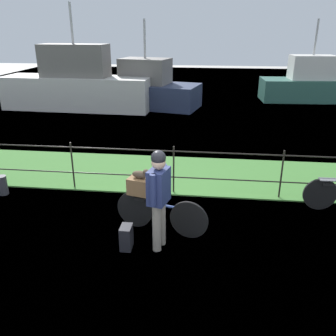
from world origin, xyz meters
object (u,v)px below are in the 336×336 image
terrier_dog (141,174)px  moored_boat_mid (309,84)px  mooring_bollard (3,185)px  moored_boat_near (77,86)px  moored_boat_far (146,89)px  cyclist_person (159,192)px  backpack_on_paving (126,237)px  wooden_crate (140,186)px  bicycle_main (160,213)px

terrier_dog → moored_boat_mid: size_ratio=0.07×
mooring_bollard → moored_boat_mid: (9.12, 11.75, 0.57)m
moored_boat_near → moored_boat_far: size_ratio=1.28×
cyclist_person → moored_boat_near: 11.37m
cyclist_person → moored_boat_far: moored_boat_far is taller
backpack_on_paving → moored_boat_mid: moored_boat_mid is taller
backpack_on_paving → moored_boat_near: size_ratio=0.06×
backpack_on_paving → moored_boat_far: moored_boat_far is taller
mooring_bollard → moored_boat_near: bearing=99.2°
mooring_bollard → moored_boat_far: (1.47, 9.47, 0.56)m
wooden_crate → mooring_bollard: bearing=162.6°
bicycle_main → terrier_dog: bearing=165.5°
bicycle_main → moored_boat_far: size_ratio=0.33×
cyclist_person → moored_boat_mid: bearing=67.7°
moored_boat_mid → cyclist_person: bearing=-112.3°
terrier_dog → bicycle_main: bearing=-14.5°
terrier_dog → moored_boat_near: moored_boat_near is taller
wooden_crate → cyclist_person: bearing=-54.2°
terrier_dog → mooring_bollard: terrier_dog is taller
wooden_crate → moored_boat_far: moored_boat_far is taller
moored_boat_mid → moored_boat_far: bearing=-163.4°
terrier_dog → backpack_on_paving: (-0.14, -0.67, -0.85)m
mooring_bollard → cyclist_person: bearing=-23.5°
moored_boat_near → moored_boat_mid: (10.52, 3.15, -0.22)m
bicycle_main → mooring_bollard: 3.76m
bicycle_main → cyclist_person: 0.80m
backpack_on_paving → terrier_dog: bearing=167.3°
wooden_crate → cyclist_person: (0.41, -0.57, 0.18)m
terrier_dog → moored_boat_far: 10.64m
cyclist_person → mooring_bollard: size_ratio=3.97×
mooring_bollard → moored_boat_far: 9.60m
cyclist_person → mooring_bollard: 4.05m
wooden_crate → backpack_on_paving: size_ratio=0.98×
terrier_dog → moored_boat_mid: bearing=65.3°
mooring_bollard → moored_boat_near: moored_boat_near is taller
moored_boat_near → bicycle_main: bearing=-62.8°
bicycle_main → wooden_crate: (-0.36, 0.09, 0.47)m
mooring_bollard → moored_boat_near: size_ratio=0.07×
terrier_dog → mooring_bollard: 3.51m
bicycle_main → cyclist_person: bearing=-84.1°
bicycle_main → cyclist_person: size_ratio=0.99×
moored_boat_mid → wooden_crate: bearing=-114.8°
moored_boat_far → terrier_dog: bearing=-80.3°
terrier_dog → moored_boat_far: (-1.79, 10.49, -0.27)m
terrier_dog → moored_boat_far: bearing=99.7°
cyclist_person → moored_boat_mid: 14.42m
backpack_on_paving → moored_boat_near: 11.27m
bicycle_main → moored_boat_near: (-4.99, 9.71, 0.65)m
backpack_on_paving → bicycle_main: bearing=139.5°
terrier_dog → moored_boat_far: size_ratio=0.06×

